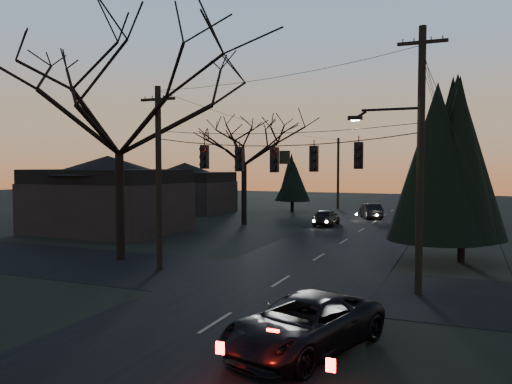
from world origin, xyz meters
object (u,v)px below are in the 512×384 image
at_px(utility_pole_far_r, 444,220).
at_px(evergreen_right, 463,166).
at_px(utility_pole_left, 160,270).
at_px(bare_tree_left, 119,111).
at_px(utility_pole_right, 418,294).
at_px(sedan_oncoming_a, 326,217).
at_px(sedan_oncoming_b, 371,211).
at_px(utility_pole_far_l, 338,209).
at_px(suv_near, 304,325).

bearing_deg(utility_pole_far_r, evergreen_right, -85.89).
bearing_deg(utility_pole_far_r, utility_pole_left, -112.33).
xyz_separation_m(utility_pole_left, bare_tree_left, (-3.37, 1.50, 7.65)).
relative_size(utility_pole_right, sedan_oncoming_a, 2.52).
distance_m(utility_pole_right, sedan_oncoming_b, 27.68).
relative_size(utility_pole_right, utility_pole_far_l, 1.25).
distance_m(utility_pole_far_r, bare_tree_left, 31.33).
height_order(utility_pole_left, sedan_oncoming_b, utility_pole_left).
distance_m(suv_near, sedan_oncoming_b, 34.37).
bearing_deg(utility_pole_far_l, evergreen_right, -65.57).
bearing_deg(evergreen_right, bare_tree_left, -160.09).
height_order(utility_pole_far_r, evergreen_right, evergreen_right).
xyz_separation_m(utility_pole_far_l, sedan_oncoming_b, (5.20, -9.05, 0.68)).
relative_size(bare_tree_left, sedan_oncoming_a, 2.80).
bearing_deg(bare_tree_left, utility_pole_right, -5.77).
xyz_separation_m(utility_pole_right, utility_pole_far_r, (0.00, 28.00, 0.00)).
height_order(utility_pole_left, evergreen_right, evergreen_right).
bearing_deg(bare_tree_left, sedan_oncoming_a, 71.49).
xyz_separation_m(utility_pole_far_r, utility_pole_far_l, (-11.50, 8.00, 0.00)).
bearing_deg(sedan_oncoming_a, utility_pole_right, 113.21).
height_order(utility_pole_far_l, evergreen_right, evergreen_right).
bearing_deg(utility_pole_far_r, sedan_oncoming_a, -137.17).
distance_m(utility_pole_far_r, evergreen_right, 21.19).
bearing_deg(bare_tree_left, suv_near, -34.66).
xyz_separation_m(utility_pole_right, sedan_oncoming_b, (-6.30, 26.95, 0.68)).
bearing_deg(utility_pole_far_l, utility_pole_far_r, -34.82).
bearing_deg(sedan_oncoming_b, utility_pole_far_r, 168.00).
height_order(utility_pole_left, sedan_oncoming_a, utility_pole_left).
height_order(suv_near, sedan_oncoming_a, suv_near).
xyz_separation_m(utility_pole_left, sedan_oncoming_b, (5.20, 26.95, 0.68)).
bearing_deg(utility_pole_right, utility_pole_far_l, 107.72).
relative_size(utility_pole_far_r, sedan_oncoming_b, 2.05).
relative_size(utility_pole_left, evergreen_right, 1.00).
bearing_deg(sedan_oncoming_a, evergreen_right, 128.76).
bearing_deg(sedan_oncoming_b, utility_pole_left, 57.59).
distance_m(utility_pole_right, sedan_oncoming_a, 21.76).
bearing_deg(evergreen_right, sedan_oncoming_b, 111.72).
bearing_deg(sedan_oncoming_b, bare_tree_left, 49.90).
xyz_separation_m(utility_pole_right, suv_near, (-2.30, -7.19, 0.70)).
distance_m(utility_pole_left, sedan_oncoming_b, 27.45).
relative_size(utility_pole_right, suv_near, 1.97).
distance_m(utility_pole_far_l, bare_tree_left, 35.49).
bearing_deg(utility_pole_left, sedan_oncoming_a, 82.01).
bearing_deg(utility_pole_right, sedan_oncoming_a, 113.58).
distance_m(bare_tree_left, sedan_oncoming_a, 20.65).
bearing_deg(utility_pole_far_l, sedan_oncoming_a, -80.11).
relative_size(evergreen_right, suv_near, 1.67).
distance_m(utility_pole_right, evergreen_right, 8.98).
height_order(evergreen_right, sedan_oncoming_a, evergreen_right).
distance_m(utility_pole_far_r, sedan_oncoming_b, 6.42).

